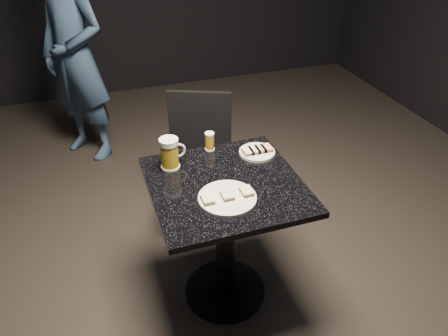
{
  "coord_description": "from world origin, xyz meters",
  "views": [
    {
      "loc": [
        -0.54,
        -1.57,
        1.93
      ],
      "look_at": [
        0.0,
        0.02,
        0.82
      ],
      "focal_mm": 35.0,
      "sensor_mm": 36.0,
      "label": 1
    }
  ],
  "objects_px": {
    "beer_tumbler": "(210,141)",
    "beer_mug": "(170,153)",
    "plate_small": "(257,152)",
    "table": "(225,222)",
    "chair": "(198,154)",
    "plate_large": "(227,198)",
    "patron": "(75,57)"
  },
  "relations": [
    {
      "from": "patron",
      "to": "plate_large",
      "type": "bearing_deg",
      "value": -26.54
    },
    {
      "from": "plate_small",
      "to": "patron",
      "type": "bearing_deg",
      "value": 116.68
    },
    {
      "from": "chair",
      "to": "beer_mug",
      "type": "bearing_deg",
      "value": -119.47
    },
    {
      "from": "beer_tumbler",
      "to": "beer_mug",
      "type": "bearing_deg",
      "value": -156.87
    },
    {
      "from": "patron",
      "to": "beer_tumbler",
      "type": "height_order",
      "value": "patron"
    },
    {
      "from": "patron",
      "to": "table",
      "type": "xyz_separation_m",
      "value": [
        0.57,
        -1.81,
        -0.31
      ]
    },
    {
      "from": "plate_large",
      "to": "table",
      "type": "bearing_deg",
      "value": 74.92
    },
    {
      "from": "table",
      "to": "beer_mug",
      "type": "height_order",
      "value": "beer_mug"
    },
    {
      "from": "plate_large",
      "to": "patron",
      "type": "distance_m",
      "value": 2.01
    },
    {
      "from": "plate_large",
      "to": "table",
      "type": "relative_size",
      "value": 0.35
    },
    {
      "from": "beer_tumbler",
      "to": "patron",
      "type": "bearing_deg",
      "value": 111.62
    },
    {
      "from": "plate_small",
      "to": "chair",
      "type": "height_order",
      "value": "chair"
    },
    {
      "from": "plate_small",
      "to": "chair",
      "type": "distance_m",
      "value": 0.58
    },
    {
      "from": "plate_large",
      "to": "table",
      "type": "xyz_separation_m",
      "value": [
        0.03,
        0.12,
        -0.25
      ]
    },
    {
      "from": "plate_large",
      "to": "plate_small",
      "type": "height_order",
      "value": "same"
    },
    {
      "from": "beer_tumbler",
      "to": "table",
      "type": "bearing_deg",
      "value": -93.76
    },
    {
      "from": "plate_small",
      "to": "beer_mug",
      "type": "bearing_deg",
      "value": 177.57
    },
    {
      "from": "patron",
      "to": "beer_tumbler",
      "type": "distance_m",
      "value": 1.61
    },
    {
      "from": "table",
      "to": "chair",
      "type": "height_order",
      "value": "chair"
    },
    {
      "from": "plate_small",
      "to": "beer_tumbler",
      "type": "relative_size",
      "value": 1.88
    },
    {
      "from": "plate_large",
      "to": "plate_small",
      "type": "bearing_deg",
      "value": 49.34
    },
    {
      "from": "plate_large",
      "to": "beer_mug",
      "type": "bearing_deg",
      "value": 117.79
    },
    {
      "from": "plate_large",
      "to": "chair",
      "type": "distance_m",
      "value": 0.85
    },
    {
      "from": "patron",
      "to": "table",
      "type": "distance_m",
      "value": 1.92
    },
    {
      "from": "table",
      "to": "chair",
      "type": "bearing_deg",
      "value": 85.34
    },
    {
      "from": "plate_large",
      "to": "patron",
      "type": "xyz_separation_m",
      "value": [
        -0.54,
        1.93,
        0.06
      ]
    },
    {
      "from": "plate_large",
      "to": "table",
      "type": "distance_m",
      "value": 0.28
    },
    {
      "from": "plate_small",
      "to": "chair",
      "type": "bearing_deg",
      "value": 110.53
    },
    {
      "from": "plate_large",
      "to": "chair",
      "type": "height_order",
      "value": "chair"
    },
    {
      "from": "beer_tumbler",
      "to": "chair",
      "type": "xyz_separation_m",
      "value": [
        0.04,
        0.37,
        -0.3
      ]
    },
    {
      "from": "patron",
      "to": "beer_tumbler",
      "type": "relative_size",
      "value": 16.74
    },
    {
      "from": "table",
      "to": "chair",
      "type": "distance_m",
      "value": 0.69
    }
  ]
}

